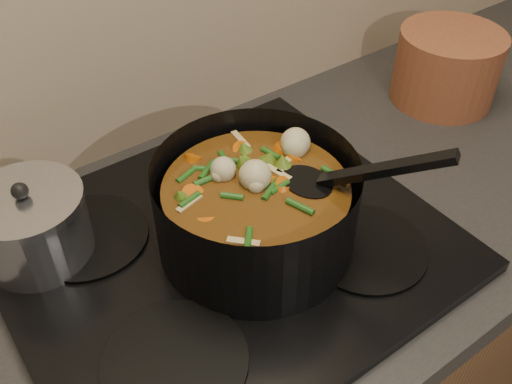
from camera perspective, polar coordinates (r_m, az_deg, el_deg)
stovetop at (r=0.85m, az=-3.02°, el=-5.52°), size 0.62×0.54×0.03m
stockpot at (r=0.80m, az=0.05°, el=-1.75°), size 0.36×0.37×0.21m
saucepan at (r=0.85m, az=-21.45°, el=-3.14°), size 0.16×0.16×0.13m
terracotta_crock at (r=1.22m, az=18.52°, el=11.78°), size 0.25×0.25×0.14m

